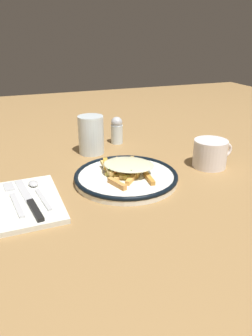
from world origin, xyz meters
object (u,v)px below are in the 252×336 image
at_px(fork, 14,198).
at_px(water_glass, 91,135).
at_px(knife, 30,202).
at_px(coffee_mug, 210,153).
at_px(salt_shaker, 117,130).
at_px(napkin, 29,202).
at_px(spoon, 37,189).
at_px(plate, 126,177).
at_px(fries_heap, 126,167).

relative_size(fork, water_glass, 1.51).
xyz_separation_m(knife, coffee_mug, (0.49, 0.06, 0.02)).
bearing_deg(salt_shaker, water_glass, -149.22).
distance_m(napkin, spoon, 0.04).
xyz_separation_m(plate, coffee_mug, (0.25, 0.01, 0.03)).
bearing_deg(spoon, salt_shaker, 44.69).
distance_m(plate, fork, 0.27).
distance_m(plate, coffee_mug, 0.26).
height_order(plate, spoon, same).
relative_size(plate, salt_shaker, 2.92).
bearing_deg(fries_heap, salt_shaker, 75.54).
height_order(fork, knife, knife).
relative_size(plate, napkin, 1.16).
bearing_deg(knife, spoon, 69.40).
relative_size(napkin, spoon, 1.48).
xyz_separation_m(fries_heap, spoon, (-0.22, -0.01, -0.02)).
distance_m(fries_heap, napkin, 0.25).
height_order(spoon, water_glass, water_glass).
distance_m(fries_heap, spoon, 0.22).
height_order(napkin, knife, knife).
bearing_deg(plate, knife, -167.28).
bearing_deg(water_glass, napkin, -128.95).
distance_m(napkin, water_glass, 0.35).
distance_m(plate, fries_heap, 0.03).
bearing_deg(water_glass, plate, -82.97).
distance_m(plate, napkin, 0.25).
bearing_deg(salt_shaker, coffee_mug, -57.90).
bearing_deg(coffee_mug, spoon, -178.77).
bearing_deg(fork, napkin, -22.26).
relative_size(fries_heap, coffee_mug, 1.43).
distance_m(fries_heap, knife, 0.25).
distance_m(spoon, salt_shaker, 0.42).
bearing_deg(coffee_mug, water_glass, 141.99).
distance_m(fork, water_glass, 0.35).
bearing_deg(plate, water_glass, 97.03).
height_order(knife, coffee_mug, coffee_mug).
bearing_deg(napkin, salt_shaker, 45.76).
relative_size(fries_heap, napkin, 0.75).
bearing_deg(coffee_mug, salt_shaker, 122.10).
bearing_deg(water_glass, salt_shaker, 30.78).
distance_m(napkin, coffee_mug, 0.50).
relative_size(plate, fork, 1.49).
bearing_deg(knife, fries_heap, 14.50).
height_order(plate, coffee_mug, coffee_mug).
bearing_deg(fork, spoon, 23.18).
xyz_separation_m(napkin, water_glass, (0.21, 0.27, 0.05)).
xyz_separation_m(plate, water_glass, (-0.03, 0.23, 0.05)).
relative_size(plate, water_glass, 2.25).
xyz_separation_m(fries_heap, fork, (-0.28, -0.03, -0.02)).
distance_m(fries_heap, fork, 0.28).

